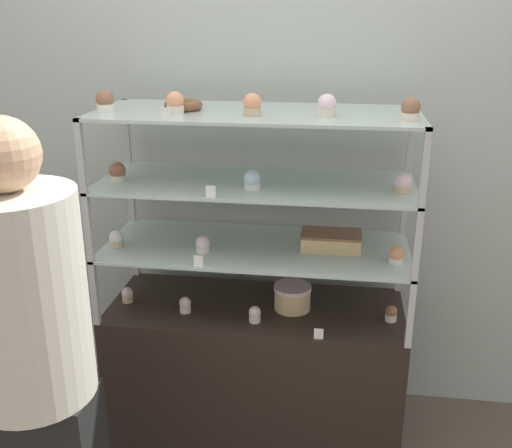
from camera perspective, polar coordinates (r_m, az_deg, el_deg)
name	(u,v)px	position (r m, az deg, el deg)	size (l,w,h in m)	color
ground_plane	(256,429)	(2.93, 0.00, -18.96)	(20.00, 20.00, 0.00)	brown
back_wall	(269,134)	(2.73, 1.21, 8.56)	(8.00, 0.05, 2.60)	#A8B2AD
display_base	(256,370)	(2.74, 0.00, -13.74)	(1.24, 0.51, 0.64)	black
display_riser_lower	(256,250)	(2.47, 0.00, -2.46)	(1.24, 0.51, 0.28)	#B7B7BC
display_riser_middle	(256,185)	(2.38, 0.00, 3.70)	(1.24, 0.51, 0.28)	#B7B7BC
display_riser_upper	(256,116)	(2.31, 0.00, 10.27)	(1.24, 0.51, 0.28)	#B7B7BC
layer_cake_centerpiece	(292,297)	(2.54, 3.49, -6.93)	(0.16, 0.16, 0.11)	#DBBC84
sheet_cake_frosted	(331,241)	(2.44, 7.15, -1.58)	(0.24, 0.15, 0.07)	#DBBC84
cupcake_0	(127,295)	(2.65, -12.15, -6.61)	(0.05, 0.05, 0.07)	#CCB28C
cupcake_1	(185,305)	(2.53, -6.76, -7.65)	(0.05, 0.05, 0.07)	beige
cupcake_2	(255,314)	(2.44, -0.12, -8.59)	(0.05, 0.05, 0.07)	beige
cupcake_3	(391,313)	(2.51, 12.74, -8.30)	(0.05, 0.05, 0.07)	beige
price_tag_0	(319,334)	(2.34, 5.98, -10.37)	(0.04, 0.00, 0.04)	white
cupcake_4	(116,239)	(2.51, -13.15, -1.40)	(0.06, 0.06, 0.07)	#CCB28C
cupcake_5	(203,245)	(2.40, -5.09, -1.96)	(0.06, 0.06, 0.07)	white
cupcake_6	(396,255)	(2.35, 13.22, -2.90)	(0.06, 0.06, 0.07)	white
price_tag_1	(198,261)	(2.27, -5.50, -3.52)	(0.04, 0.00, 0.04)	white
cupcake_7	(117,172)	(2.44, -13.07, 4.84)	(0.07, 0.07, 0.07)	beige
cupcake_8	(252,180)	(2.26, -0.42, 4.21)	(0.07, 0.07, 0.07)	white
cupcake_9	(403,184)	(2.28, 13.82, 3.74)	(0.07, 0.07, 0.07)	#CCB28C
price_tag_2	(211,192)	(2.17, -4.33, 3.10)	(0.04, 0.00, 0.04)	white
cupcake_10	(105,102)	(2.37, -14.20, 11.24)	(0.07, 0.07, 0.08)	white
cupcake_11	(175,103)	(2.28, -7.72, 11.35)	(0.07, 0.07, 0.08)	beige
cupcake_12	(252,105)	(2.21, -0.40, 11.27)	(0.07, 0.07, 0.08)	#CCB28C
cupcake_13	(327,106)	(2.21, 6.77, 11.12)	(0.07, 0.07, 0.08)	beige
cupcake_14	(411,110)	(2.17, 14.51, 10.49)	(0.07, 0.07, 0.08)	beige
price_tag_3	(166,114)	(2.14, -8.59, 10.32)	(0.04, 0.00, 0.04)	white
donut_glazed	(183,105)	(2.36, -6.95, 11.19)	(0.15, 0.15, 0.04)	brown
customer_figure	(32,360)	(1.96, -20.57, -12.06)	(0.37, 0.37, 1.57)	black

